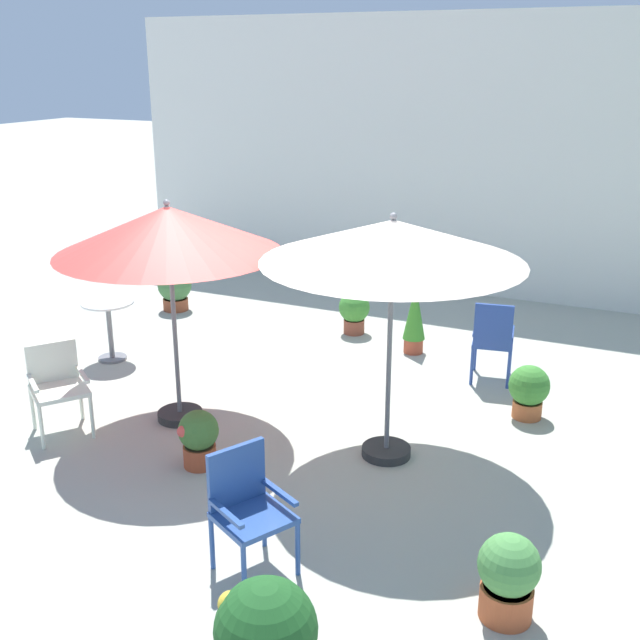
# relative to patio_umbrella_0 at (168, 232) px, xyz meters

# --- Properties ---
(ground_plane) EXTENTS (60.00, 60.00, 0.00)m
(ground_plane) POSITION_rel_patio_umbrella_0_xyz_m (1.15, 0.37, -1.89)
(ground_plane) COLOR #ACAC9D
(villa_facade) EXTENTS (10.57, 0.30, 4.01)m
(villa_facade) POSITION_rel_patio_umbrella_0_xyz_m (1.15, 5.55, 0.12)
(villa_facade) COLOR silver
(villa_facade) RESTS_ON ground
(patio_umbrella_0) EXTENTS (2.10, 2.10, 2.18)m
(patio_umbrella_0) POSITION_rel_patio_umbrella_0_xyz_m (0.00, 0.00, 0.00)
(patio_umbrella_0) COLOR #2D2D2D
(patio_umbrella_0) RESTS_ON ground
(patio_umbrella_1) EXTENTS (2.21, 2.21, 2.21)m
(patio_umbrella_1) POSITION_rel_patio_umbrella_0_xyz_m (2.11, 0.16, 0.06)
(patio_umbrella_1) COLOR #2D2D2D
(patio_umbrella_1) RESTS_ON ground
(cafe_table_0) EXTENTS (0.60, 0.60, 0.72)m
(cafe_table_0) POSITION_rel_patio_umbrella_0_xyz_m (-1.64, 0.99, -1.39)
(cafe_table_0) COLOR white
(cafe_table_0) RESTS_ON ground
(patio_chair_0) EXTENTS (0.69, 0.69, 0.85)m
(patio_chair_0) POSITION_rel_patio_umbrella_0_xyz_m (-0.89, -0.68, -1.39)
(patio_chair_0) COLOR white
(patio_chair_0) RESTS_ON ground
(patio_chair_1) EXTENTS (0.62, 0.63, 0.88)m
(patio_chair_1) POSITION_rel_patio_umbrella_0_xyz_m (1.78, -1.74, -1.38)
(patio_chair_1) COLOR #2B4E95
(patio_chair_1) RESTS_ON ground
(patio_chair_2) EXTENTS (0.50, 0.53, 0.93)m
(patio_chair_2) POSITION_rel_patio_umbrella_0_xyz_m (2.57, 2.20, -1.36)
(patio_chair_2) COLOR #294494
(patio_chair_2) RESTS_ON ground
(potted_plant_1) EXTENTS (0.56, 0.56, 0.78)m
(potted_plant_1) POSITION_rel_patio_umbrella_0_xyz_m (2.49, -2.77, -1.44)
(potted_plant_1) COLOR #BE6238
(potted_plant_1) RESTS_ON ground
(potted_plant_2) EXTENTS (0.40, 0.40, 0.55)m
(potted_plant_2) POSITION_rel_patio_umbrella_0_xyz_m (0.61, 3.04, -1.58)
(potted_plant_2) COLOR brown
(potted_plant_2) RESTS_ON ground
(potted_plant_4) EXTENTS (0.27, 0.27, 0.88)m
(potted_plant_4) POSITION_rel_patio_umbrella_0_xyz_m (1.52, 2.70, -1.43)
(potted_plant_4) COLOR #AA4730
(potted_plant_4) RESTS_ON ground
(potted_plant_5) EXTENTS (0.48, 0.48, 0.61)m
(potted_plant_5) POSITION_rel_patio_umbrella_0_xyz_m (-2.05, 2.88, -1.57)
(potted_plant_5) COLOR brown
(potted_plant_5) RESTS_ON ground
(potted_plant_6) EXTENTS (0.35, 0.36, 0.52)m
(potted_plant_6) POSITION_rel_patio_umbrella_0_xyz_m (0.69, -0.70, -1.60)
(potted_plant_6) COLOR #B14A2A
(potted_plant_6) RESTS_ON ground
(potted_plant_7) EXTENTS (0.40, 0.40, 0.59)m
(potted_plant_7) POSITION_rel_patio_umbrella_0_xyz_m (3.53, -1.51, -1.58)
(potted_plant_7) COLOR #BB562F
(potted_plant_7) RESTS_ON ground
(potted_plant_8) EXTENTS (0.40, 0.40, 0.54)m
(potted_plant_8) POSITION_rel_patio_umbrella_0_xyz_m (3.11, 1.48, -1.59)
(potted_plant_8) COLOR #B55D33
(potted_plant_8) RESTS_ON ground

